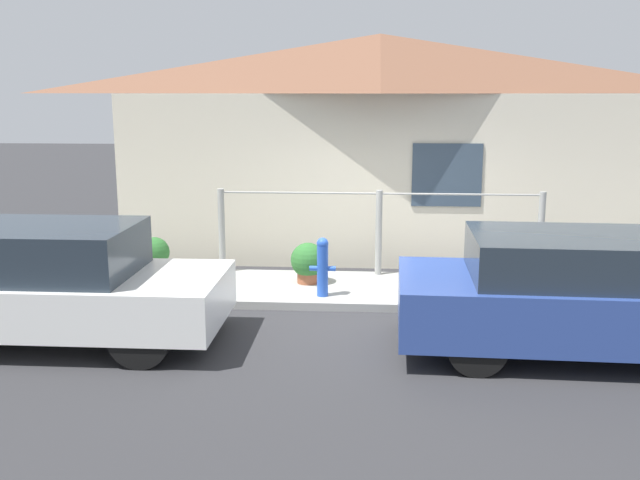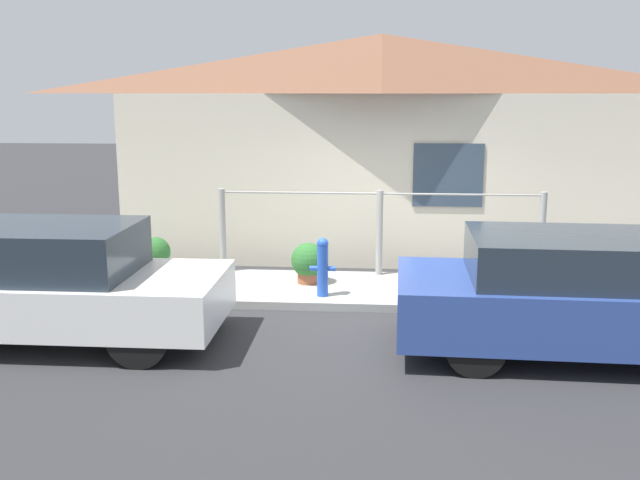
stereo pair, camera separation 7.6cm
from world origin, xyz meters
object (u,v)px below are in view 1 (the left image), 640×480
Objects in this scene: car_left at (53,284)px; car_right at (589,295)px; potted_plant_near_hydrant at (308,262)px; potted_plant_by_fence at (154,254)px; fire_hydrant at (323,266)px.

car_left is 0.90× the size of car_right.
car_right is 4.05m from potted_plant_near_hydrant.
potted_plant_by_fence is at bearing 81.17° from car_left.
car_left is 3.44m from fire_hydrant.
fire_hydrant is 2.71m from potted_plant_by_fence.
potted_plant_by_fence is (-2.32, 0.17, 0.04)m from potted_plant_near_hydrant.
car_left is 6.00m from car_right.
car_left is 6.45× the size of potted_plant_near_hydrant.
fire_hydrant is at bearing 152.52° from car_right.
car_right is 6.99× the size of potted_plant_by_fence.
car_left is at bearing -178.07° from car_right.
car_left is 2.58m from potted_plant_by_fence.
potted_plant_by_fence is (-5.60, 2.54, -0.21)m from car_right.
fire_hydrant is 1.33× the size of potted_plant_by_fence.
car_right is at bearing -29.40° from fire_hydrant.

